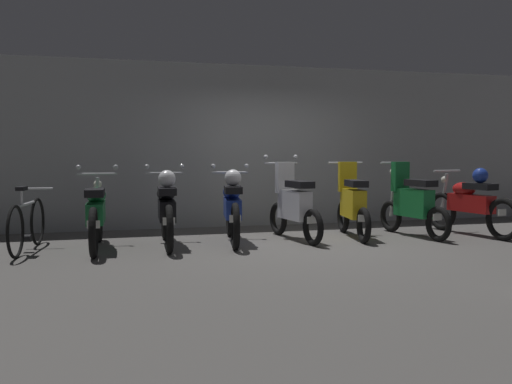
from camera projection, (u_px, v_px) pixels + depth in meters
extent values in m
plane|color=#565451|center=(303.00, 244.00, 8.29)|extent=(80.00, 80.00, 0.00)
cube|color=#9EA0A3|center=(260.00, 146.00, 10.41)|extent=(16.00, 0.30, 2.88)
torus|color=black|center=(99.00, 221.00, 8.38)|extent=(0.12, 0.65, 0.65)
torus|color=black|center=(93.00, 233.00, 7.12)|extent=(0.12, 0.65, 0.65)
cube|color=#197238|center=(96.00, 212.00, 7.73)|extent=(0.26, 0.84, 0.28)
ellipsoid|color=#197238|center=(96.00, 195.00, 7.87)|extent=(0.28, 0.45, 0.22)
cube|color=black|center=(95.00, 193.00, 7.54)|extent=(0.26, 0.53, 0.10)
cylinder|color=#B7BABF|center=(97.00, 174.00, 8.23)|extent=(0.56, 0.06, 0.04)
sphere|color=#B7BABF|center=(78.00, 167.00, 8.17)|extent=(0.07, 0.07, 0.07)
sphere|color=#B7BABF|center=(116.00, 167.00, 8.28)|extent=(0.07, 0.07, 0.07)
cylinder|color=#B7BABF|center=(98.00, 199.00, 8.31)|extent=(0.06, 0.16, 0.65)
sphere|color=silver|center=(98.00, 184.00, 8.29)|extent=(0.12, 0.12, 0.12)
cube|color=white|center=(93.00, 225.00, 7.13)|extent=(0.16, 0.02, 0.10)
torus|color=black|center=(165.00, 218.00, 8.71)|extent=(0.13, 0.65, 0.65)
torus|color=black|center=(169.00, 229.00, 7.44)|extent=(0.13, 0.65, 0.65)
cube|color=black|center=(167.00, 210.00, 8.06)|extent=(0.27, 0.84, 0.28)
ellipsoid|color=black|center=(166.00, 194.00, 8.20)|extent=(0.29, 0.46, 0.22)
cube|color=black|center=(167.00, 191.00, 7.86)|extent=(0.27, 0.53, 0.10)
cylinder|color=#B7BABF|center=(165.00, 173.00, 8.56)|extent=(0.56, 0.07, 0.04)
sphere|color=#B7BABF|center=(147.00, 167.00, 8.50)|extent=(0.07, 0.07, 0.07)
sphere|color=#B7BABF|center=(182.00, 166.00, 8.60)|extent=(0.07, 0.07, 0.07)
cylinder|color=#B7BABF|center=(165.00, 197.00, 8.64)|extent=(0.07, 0.16, 0.65)
sphere|color=silver|center=(165.00, 183.00, 8.62)|extent=(0.12, 0.12, 0.12)
cube|color=white|center=(169.00, 221.00, 7.46)|extent=(0.16, 0.02, 0.10)
sphere|color=silver|center=(167.00, 179.00, 7.85)|extent=(0.24, 0.24, 0.24)
torus|color=black|center=(230.00, 216.00, 9.02)|extent=(0.19, 0.66, 0.65)
torus|color=black|center=(235.00, 226.00, 7.73)|extent=(0.19, 0.66, 0.65)
cube|color=#1E389E|center=(232.00, 208.00, 8.36)|extent=(0.35, 0.86, 0.28)
ellipsoid|color=#1E389E|center=(232.00, 192.00, 8.50)|extent=(0.33, 0.48, 0.22)
cube|color=black|center=(233.00, 190.00, 8.16)|extent=(0.32, 0.55, 0.10)
cylinder|color=#B7BABF|center=(230.00, 172.00, 8.87)|extent=(0.56, 0.13, 0.04)
sphere|color=#B7BABF|center=(213.00, 166.00, 8.83)|extent=(0.07, 0.07, 0.07)
sphere|color=#B7BABF|center=(247.00, 166.00, 8.89)|extent=(0.07, 0.07, 0.07)
cylinder|color=#B7BABF|center=(230.00, 196.00, 8.94)|extent=(0.08, 0.17, 0.65)
sphere|color=silver|center=(230.00, 182.00, 8.93)|extent=(0.12, 0.12, 0.12)
cube|color=white|center=(235.00, 219.00, 7.75)|extent=(0.16, 0.04, 0.10)
sphere|color=silver|center=(233.00, 178.00, 8.15)|extent=(0.24, 0.24, 0.24)
torus|color=black|center=(278.00, 219.00, 9.15)|extent=(0.16, 0.54, 0.53)
torus|color=black|center=(313.00, 227.00, 8.09)|extent=(0.16, 0.54, 0.53)
cube|color=silver|center=(295.00, 205.00, 8.60)|extent=(0.32, 0.76, 0.44)
cube|color=silver|center=(285.00, 178.00, 8.89)|extent=(0.29, 0.16, 0.48)
cube|color=black|center=(300.00, 184.00, 8.43)|extent=(0.31, 0.55, 0.10)
cylinder|color=#B7BABF|center=(281.00, 163.00, 9.00)|extent=(0.56, 0.11, 0.04)
sphere|color=#B7BABF|center=(266.00, 157.00, 8.89)|extent=(0.07, 0.07, 0.07)
sphere|color=#B7BABF|center=(296.00, 157.00, 9.09)|extent=(0.07, 0.07, 0.07)
cylinder|color=#B7BABF|center=(280.00, 193.00, 9.07)|extent=(0.08, 0.15, 0.85)
sphere|color=silver|center=(280.00, 173.00, 9.05)|extent=(0.12, 0.12, 0.12)
cube|color=white|center=(312.00, 220.00, 8.11)|extent=(0.16, 0.03, 0.10)
torus|color=black|center=(343.00, 216.00, 9.45)|extent=(0.17, 0.54, 0.53)
torus|color=black|center=(364.00, 225.00, 8.31)|extent=(0.17, 0.54, 0.53)
cube|color=gold|center=(353.00, 203.00, 8.86)|extent=(0.33, 0.76, 0.44)
cube|color=gold|center=(347.00, 177.00, 9.18)|extent=(0.30, 0.16, 0.48)
cube|color=black|center=(356.00, 183.00, 8.68)|extent=(0.32, 0.55, 0.10)
cylinder|color=#B7BABF|center=(345.00, 163.00, 9.30)|extent=(0.56, 0.12, 0.04)
cylinder|color=#B7BABF|center=(344.00, 191.00, 9.38)|extent=(0.08, 0.15, 0.85)
sphere|color=silver|center=(344.00, 172.00, 9.35)|extent=(0.12, 0.12, 0.12)
cube|color=white|center=(363.00, 218.00, 8.33)|extent=(0.16, 0.04, 0.10)
torus|color=black|center=(391.00, 216.00, 9.51)|extent=(0.16, 0.54, 0.53)
torus|color=black|center=(438.00, 224.00, 8.46)|extent=(0.16, 0.54, 0.53)
cube|color=#197238|center=(414.00, 203.00, 8.96)|extent=(0.32, 0.76, 0.44)
cube|color=#197238|center=(400.00, 177.00, 9.25)|extent=(0.29, 0.16, 0.48)
cube|color=black|center=(421.00, 183.00, 8.79)|extent=(0.31, 0.55, 0.10)
cylinder|color=#B7BABF|center=(395.00, 163.00, 9.36)|extent=(0.56, 0.11, 0.04)
cylinder|color=#B7BABF|center=(393.00, 191.00, 9.44)|extent=(0.08, 0.15, 0.85)
sphere|color=silver|center=(393.00, 172.00, 9.42)|extent=(0.12, 0.12, 0.12)
cube|color=white|center=(437.00, 217.00, 8.47)|extent=(0.16, 0.03, 0.10)
torus|color=black|center=(442.00, 211.00, 9.72)|extent=(0.19, 0.66, 0.65)
torus|color=black|center=(503.00, 219.00, 8.54)|extent=(0.19, 0.66, 0.65)
cube|color=red|center=(471.00, 203.00, 9.11)|extent=(0.35, 0.86, 0.28)
ellipsoid|color=red|center=(464.00, 189.00, 9.24)|extent=(0.33, 0.48, 0.22)
cube|color=black|center=(480.00, 186.00, 8.93)|extent=(0.32, 0.55, 0.10)
cylinder|color=#B7BABF|center=(447.00, 171.00, 9.57)|extent=(0.56, 0.12, 0.04)
cylinder|color=#B7BABF|center=(444.00, 193.00, 9.65)|extent=(0.08, 0.17, 0.65)
sphere|color=silver|center=(445.00, 180.00, 9.63)|extent=(0.12, 0.12, 0.12)
cube|color=white|center=(502.00, 213.00, 8.55)|extent=(0.16, 0.04, 0.10)
sphere|color=#1E389E|center=(480.00, 175.00, 8.92)|extent=(0.24, 0.24, 0.24)
torus|color=black|center=(38.00, 222.00, 8.14)|extent=(0.14, 0.68, 0.68)
torus|color=black|center=(15.00, 232.00, 7.10)|extent=(0.14, 0.68, 0.68)
cylinder|color=silver|center=(27.00, 204.00, 7.60)|extent=(0.14, 0.68, 0.04)
cylinder|color=silver|center=(22.00, 198.00, 7.39)|extent=(0.03, 0.03, 0.22)
cube|color=black|center=(22.00, 189.00, 7.38)|extent=(0.13, 0.23, 0.05)
cylinder|color=#B7BABF|center=(34.00, 189.00, 7.98)|extent=(0.50, 0.10, 0.03)
cylinder|color=black|center=(26.00, 238.00, 7.58)|extent=(0.13, 0.12, 0.10)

